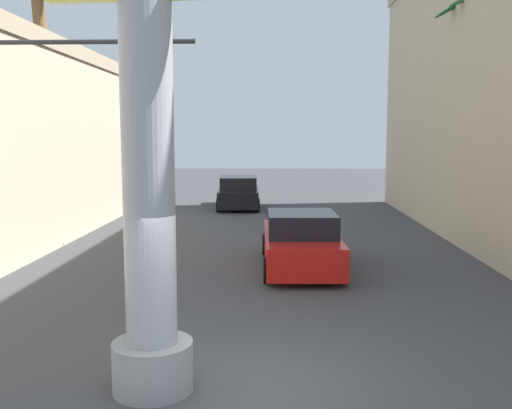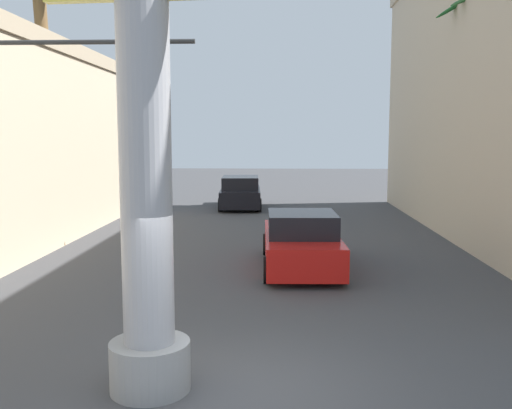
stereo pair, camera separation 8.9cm
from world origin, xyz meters
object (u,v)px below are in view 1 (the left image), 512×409
(palm_tree_mid_left, at_px, (46,91))
(car_lead, at_px, (301,243))
(palm_tree_mid_right, at_px, (475,89))
(car_far, at_px, (239,193))
(traffic_light_mast, at_px, (16,114))

(palm_tree_mid_left, bearing_deg, car_lead, -19.16)
(car_lead, height_order, palm_tree_mid_right, palm_tree_mid_right)
(car_lead, distance_m, car_far, 13.34)
(palm_tree_mid_right, bearing_deg, palm_tree_mid_left, -173.45)
(car_lead, bearing_deg, traffic_light_mast, -153.42)
(car_lead, bearing_deg, palm_tree_mid_right, 36.22)
(traffic_light_mast, relative_size, car_lead, 1.20)
(car_lead, relative_size, palm_tree_mid_right, 0.58)
(car_lead, distance_m, palm_tree_mid_left, 9.43)
(car_lead, bearing_deg, car_far, 101.18)
(car_lead, xyz_separation_m, car_far, (-2.59, 13.08, 0.03))
(car_lead, xyz_separation_m, palm_tree_mid_right, (5.94, 4.35, 4.40))
(car_far, bearing_deg, palm_tree_mid_right, -45.68)
(traffic_light_mast, xyz_separation_m, palm_tree_mid_right, (12.15, 7.46, 1.07))
(traffic_light_mast, bearing_deg, palm_tree_mid_right, 31.55)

